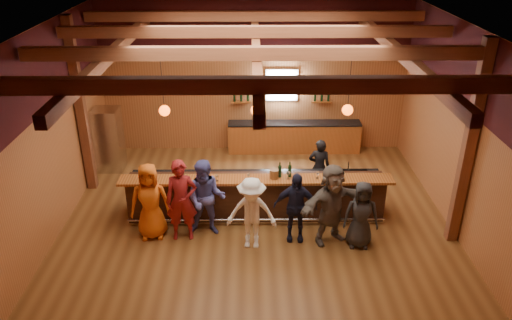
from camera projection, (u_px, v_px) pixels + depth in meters
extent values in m
plane|color=brown|center=(256.00, 216.00, 12.06)|extent=(9.00, 9.00, 0.00)
cube|color=#965329|center=(255.00, 78.00, 14.68)|extent=(9.00, 0.04, 4.50)
cube|color=#965329|center=(259.00, 230.00, 7.48)|extent=(9.00, 0.04, 4.50)
cube|color=#965329|center=(53.00, 130.00, 11.03)|extent=(0.04, 8.00, 4.50)
cube|color=#965329|center=(458.00, 129.00, 11.12)|extent=(0.04, 8.00, 4.50)
cube|color=brown|center=(256.00, 27.00, 10.10)|extent=(9.00, 8.00, 0.04)
cube|color=#330E10|center=(255.00, 30.00, 14.05)|extent=(9.00, 0.01, 1.70)
cube|color=#330E10|center=(42.00, 68.00, 10.42)|extent=(0.01, 8.00, 1.70)
cube|color=#330E10|center=(468.00, 67.00, 10.51)|extent=(0.01, 8.00, 1.70)
cube|color=brown|center=(81.00, 107.00, 12.38)|extent=(0.22, 0.22, 4.50)
cube|color=brown|center=(469.00, 147.00, 10.22)|extent=(0.22, 0.22, 4.50)
cube|color=brown|center=(258.00, 85.00, 7.53)|extent=(8.80, 0.20, 0.25)
cube|color=brown|center=(257.00, 53.00, 9.33)|extent=(8.80, 0.20, 0.25)
cube|color=brown|center=(256.00, 32.00, 11.13)|extent=(8.80, 0.20, 0.25)
cube|color=brown|center=(255.00, 16.00, 12.93)|extent=(8.80, 0.20, 0.25)
cube|color=brown|center=(111.00, 54.00, 10.31)|extent=(0.18, 7.80, 0.22)
cube|color=brown|center=(256.00, 54.00, 10.34)|extent=(0.18, 7.80, 0.22)
cube|color=brown|center=(400.00, 53.00, 10.37)|extent=(0.18, 7.80, 0.22)
cube|color=black|center=(256.00, 197.00, 11.83)|extent=(6.00, 0.60, 1.05)
cube|color=brown|center=(256.00, 180.00, 11.42)|extent=(6.30, 0.50, 0.06)
cube|color=black|center=(256.00, 174.00, 12.00)|extent=(6.00, 0.48, 0.05)
cube|color=black|center=(256.00, 192.00, 12.20)|extent=(6.00, 0.48, 0.90)
cube|color=silver|center=(339.00, 176.00, 12.04)|extent=(0.45, 0.40, 0.14)
cube|color=silver|center=(359.00, 176.00, 12.04)|extent=(0.45, 0.40, 0.14)
cylinder|color=silver|center=(256.00, 220.00, 11.61)|extent=(6.00, 0.06, 0.06)
cube|color=brown|center=(294.00, 138.00, 15.22)|extent=(4.00, 0.50, 0.90)
cube|color=black|center=(295.00, 123.00, 15.02)|extent=(4.00, 0.52, 0.05)
cube|color=silver|center=(282.00, 85.00, 14.73)|extent=(0.95, 0.08, 0.95)
cube|color=white|center=(282.00, 85.00, 14.68)|extent=(0.78, 0.01, 0.78)
cube|color=black|center=(214.00, 84.00, 14.68)|extent=(0.55, 0.04, 0.45)
cube|color=silver|center=(214.00, 84.00, 14.66)|extent=(0.45, 0.01, 0.35)
cube|color=black|center=(343.00, 83.00, 14.72)|extent=(0.55, 0.04, 0.45)
cube|color=silver|center=(343.00, 83.00, 14.69)|extent=(0.45, 0.01, 0.35)
cube|color=black|center=(376.00, 83.00, 14.73)|extent=(0.55, 0.04, 0.45)
cube|color=silver|center=(376.00, 83.00, 14.70)|extent=(0.45, 0.01, 0.35)
cube|color=brown|center=(241.00, 102.00, 14.87)|extent=(0.60, 0.18, 0.04)
cylinder|color=black|center=(234.00, 97.00, 14.80)|extent=(0.07, 0.07, 0.26)
cylinder|color=black|center=(241.00, 97.00, 14.81)|extent=(0.07, 0.07, 0.26)
cylinder|color=black|center=(248.00, 97.00, 14.81)|extent=(0.07, 0.07, 0.26)
cube|color=brown|center=(321.00, 102.00, 14.90)|extent=(0.60, 0.18, 0.04)
cylinder|color=black|center=(315.00, 97.00, 14.83)|extent=(0.07, 0.07, 0.26)
cylinder|color=black|center=(322.00, 97.00, 14.83)|extent=(0.07, 0.07, 0.26)
cylinder|color=black|center=(328.00, 97.00, 14.83)|extent=(0.07, 0.07, 0.26)
cylinder|color=black|center=(162.00, 83.00, 10.59)|extent=(0.01, 0.01, 1.25)
sphere|color=#FF500C|center=(165.00, 111.00, 10.86)|extent=(0.24, 0.24, 0.24)
cylinder|color=black|center=(256.00, 83.00, 10.61)|extent=(0.01, 0.01, 1.25)
sphere|color=#FF500C|center=(256.00, 110.00, 10.88)|extent=(0.24, 0.24, 0.24)
cylinder|color=black|center=(350.00, 82.00, 10.63)|extent=(0.01, 0.01, 1.25)
sphere|color=#FF500C|center=(347.00, 110.00, 10.90)|extent=(0.24, 0.24, 0.24)
cube|color=silver|center=(109.00, 140.00, 13.96)|extent=(0.70, 0.70, 1.80)
imported|color=#DB5E14|center=(150.00, 201.00, 10.92)|extent=(0.91, 0.63, 1.78)
imported|color=maroon|center=(182.00, 201.00, 10.84)|extent=(0.72, 0.51, 1.89)
imported|color=#5053A0|center=(206.00, 198.00, 11.01)|extent=(0.92, 0.74, 1.81)
imported|color=white|center=(252.00, 213.00, 10.58)|extent=(1.12, 0.71, 1.66)
imported|color=black|center=(295.00, 207.00, 10.84)|extent=(0.98, 0.46, 1.63)
imported|color=#61564D|center=(332.00, 204.00, 10.74)|extent=(1.79, 1.23, 1.85)
imported|color=#262729|center=(361.00, 215.00, 10.65)|extent=(0.79, 0.55, 1.54)
imported|color=black|center=(319.00, 167.00, 12.72)|extent=(0.60, 0.43, 1.52)
cylinder|color=brown|center=(274.00, 174.00, 11.38)|extent=(0.20, 0.20, 0.22)
cylinder|color=black|center=(280.00, 171.00, 11.43)|extent=(0.08, 0.08, 0.28)
cylinder|color=black|center=(280.00, 164.00, 11.35)|extent=(0.03, 0.03, 0.10)
cylinder|color=black|center=(290.00, 171.00, 11.44)|extent=(0.08, 0.08, 0.28)
cylinder|color=black|center=(290.00, 164.00, 11.36)|extent=(0.03, 0.03, 0.10)
cylinder|color=silver|center=(142.00, 179.00, 11.36)|extent=(0.07, 0.07, 0.01)
cylinder|color=silver|center=(142.00, 177.00, 11.34)|extent=(0.01, 0.01, 0.09)
sphere|color=silver|center=(141.00, 174.00, 11.31)|extent=(0.08, 0.08, 0.08)
cylinder|color=silver|center=(177.00, 181.00, 11.31)|extent=(0.06, 0.06, 0.01)
cylinder|color=silver|center=(177.00, 179.00, 11.28)|extent=(0.01, 0.01, 0.09)
sphere|color=silver|center=(177.00, 176.00, 11.25)|extent=(0.07, 0.07, 0.07)
cylinder|color=silver|center=(183.00, 179.00, 11.38)|extent=(0.08, 0.08, 0.01)
cylinder|color=silver|center=(183.00, 177.00, 11.36)|extent=(0.01, 0.01, 0.11)
sphere|color=silver|center=(183.00, 173.00, 11.32)|extent=(0.09, 0.09, 0.09)
cylinder|color=silver|center=(217.00, 181.00, 11.31)|extent=(0.06, 0.06, 0.01)
cylinder|color=silver|center=(217.00, 179.00, 11.29)|extent=(0.01, 0.01, 0.09)
sphere|color=silver|center=(217.00, 176.00, 11.25)|extent=(0.07, 0.07, 0.07)
cylinder|color=silver|center=(248.00, 179.00, 11.36)|extent=(0.07, 0.07, 0.01)
cylinder|color=silver|center=(248.00, 178.00, 11.34)|extent=(0.01, 0.01, 0.09)
sphere|color=silver|center=(248.00, 175.00, 11.31)|extent=(0.07, 0.07, 0.07)
cylinder|color=silver|center=(288.00, 179.00, 11.39)|extent=(0.08, 0.08, 0.01)
cylinder|color=silver|center=(288.00, 177.00, 11.36)|extent=(0.01, 0.01, 0.11)
sphere|color=silver|center=(288.00, 173.00, 11.32)|extent=(0.09, 0.09, 0.09)
cylinder|color=silver|center=(317.00, 178.00, 11.42)|extent=(0.07, 0.07, 0.01)
cylinder|color=silver|center=(317.00, 176.00, 11.40)|extent=(0.01, 0.01, 0.10)
sphere|color=silver|center=(318.00, 173.00, 11.36)|extent=(0.08, 0.08, 0.08)
cylinder|color=silver|center=(343.00, 178.00, 11.43)|extent=(0.07, 0.07, 0.01)
cylinder|color=silver|center=(343.00, 176.00, 11.41)|extent=(0.01, 0.01, 0.09)
sphere|color=silver|center=(343.00, 173.00, 11.37)|extent=(0.07, 0.07, 0.07)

